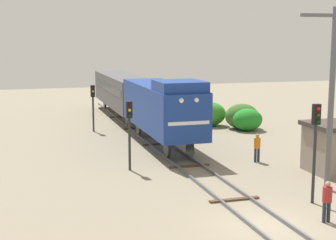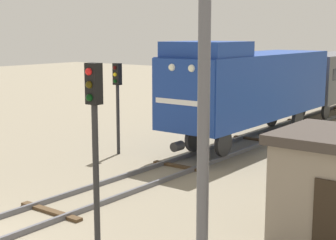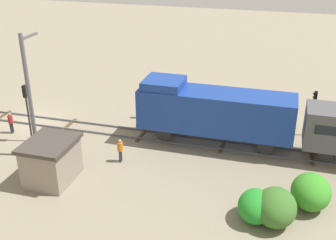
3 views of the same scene
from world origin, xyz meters
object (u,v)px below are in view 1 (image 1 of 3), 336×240
object	(u,v)px
traffic_signal_mid	(129,122)
worker_near_track	(327,198)
passenger_car_leading	(122,90)
catenary_mast	(330,95)
worker_by_signal	(257,146)
locomotive	(163,106)
traffic_signal_near	(316,135)
traffic_signal_far	(93,99)

from	to	relation	value
traffic_signal_mid	worker_near_track	distance (m)	11.81
passenger_car_leading	traffic_signal_mid	bearing A→B (deg)	-100.38
traffic_signal_mid	catenary_mast	size ratio (longest dim) A/B	0.44
worker_by_signal	passenger_car_leading	bearing A→B (deg)	-177.72
locomotive	traffic_signal_mid	size ratio (longest dim) A/B	3.01
worker_near_track	worker_by_signal	xyz separation A→B (m)	(1.80, 9.84, 0.00)
traffic_signal_near	catenary_mast	world-z (taller)	catenary_mast
passenger_car_leading	traffic_signal_near	size ratio (longest dim) A/B	3.14
passenger_car_leading	worker_by_signal	distance (m)	19.39
locomotive	worker_near_track	size ratio (longest dim) A/B	6.82
traffic_signal_mid	traffic_signal_far	distance (m)	12.28
passenger_car_leading	catenary_mast	xyz separation A→B (m)	(4.94, -24.84, 2.08)
passenger_car_leading	worker_by_signal	world-z (taller)	passenger_car_leading
locomotive	worker_by_signal	world-z (taller)	locomotive
catenary_mast	worker_near_track	bearing A→B (deg)	-123.29
traffic_signal_near	catenary_mast	distance (m)	2.81
passenger_car_leading	traffic_signal_mid	size ratio (longest dim) A/B	3.63
locomotive	catenary_mast	xyz separation A→B (m)	(4.94, -11.50, 1.83)
passenger_car_leading	catenary_mast	world-z (taller)	catenary_mast
worker_near_track	catenary_mast	xyz separation A→B (m)	(2.54, 3.87, 3.61)
locomotive	traffic_signal_far	bearing A→B (deg)	117.07
passenger_car_leading	traffic_signal_near	distance (m)	26.64
traffic_signal_mid	worker_near_track	xyz separation A→B (m)	(5.80, -10.14, -1.70)
traffic_signal_far	locomotive	bearing A→B (deg)	-62.93
passenger_car_leading	catenary_mast	size ratio (longest dim) A/B	1.61
passenger_car_leading	worker_by_signal	xyz separation A→B (m)	(4.20, -18.87, -1.53)
locomotive	catenary_mast	world-z (taller)	catenary_mast
traffic_signal_near	locomotive	bearing A→B (deg)	103.72
passenger_car_leading	locomotive	bearing A→B (deg)	-90.00
traffic_signal_mid	worker_by_signal	distance (m)	7.79
locomotive	worker_near_track	xyz separation A→B (m)	(2.40, -15.37, -1.78)
traffic_signal_far	catenary_mast	world-z (taller)	catenary_mast
locomotive	traffic_signal_mid	world-z (taller)	locomotive
traffic_signal_near	traffic_signal_far	distance (m)	21.28
passenger_car_leading	traffic_signal_mid	xyz separation A→B (m)	(-3.40, -18.56, 0.17)
traffic_signal_near	traffic_signal_mid	xyz separation A→B (m)	(-6.60, 7.88, -0.40)
locomotive	traffic_signal_far	world-z (taller)	locomotive
locomotive	traffic_signal_far	size ratio (longest dim) A/B	3.21
traffic_signal_near	worker_by_signal	size ratio (longest dim) A/B	2.62
locomotive	worker_by_signal	bearing A→B (deg)	-52.80
traffic_signal_mid	worker_by_signal	xyz separation A→B (m)	(7.60, -0.30, -1.70)
traffic_signal_mid	worker_near_track	size ratio (longest dim) A/B	2.27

